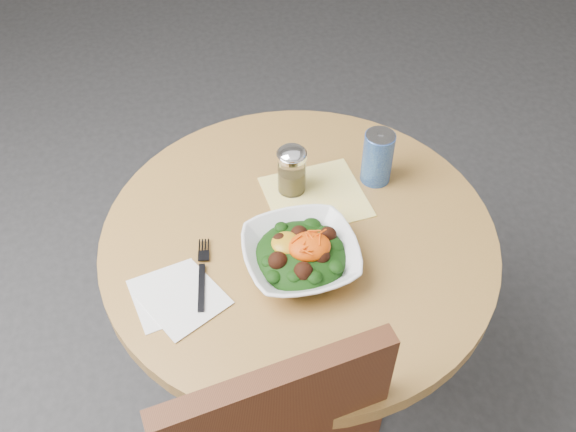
# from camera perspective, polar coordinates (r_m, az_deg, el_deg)

# --- Properties ---
(ground) EXTENTS (6.00, 6.00, 0.00)m
(ground) POSITION_cam_1_polar(r_m,az_deg,el_deg) (2.08, 0.71, -15.32)
(ground) COLOR #2C2C2E
(ground) RESTS_ON ground
(table) EXTENTS (0.90, 0.90, 0.75)m
(table) POSITION_cam_1_polar(r_m,az_deg,el_deg) (1.61, 0.89, -6.21)
(table) COLOR black
(table) RESTS_ON ground
(cloth_napkin) EXTENTS (0.25, 0.24, 0.00)m
(cloth_napkin) POSITION_cam_1_polar(r_m,az_deg,el_deg) (1.53, 2.45, 1.73)
(cloth_napkin) COLOR yellow
(cloth_napkin) RESTS_ON table
(paper_napkins) EXTENTS (0.22, 0.21, 0.00)m
(paper_napkins) POSITION_cam_1_polar(r_m,az_deg,el_deg) (1.36, -9.83, -7.14)
(paper_napkins) COLOR white
(paper_napkins) RESTS_ON table
(salad_bowl) EXTENTS (0.26, 0.26, 0.09)m
(salad_bowl) POSITION_cam_1_polar(r_m,az_deg,el_deg) (1.37, 1.15, -3.46)
(salad_bowl) COLOR white
(salad_bowl) RESTS_ON table
(fork) EXTENTS (0.05, 0.19, 0.00)m
(fork) POSITION_cam_1_polar(r_m,az_deg,el_deg) (1.39, -7.61, -4.90)
(fork) COLOR black
(fork) RESTS_ON table
(spice_shaker) EXTENTS (0.07, 0.07, 0.13)m
(spice_shaker) POSITION_cam_1_polar(r_m,az_deg,el_deg) (1.51, 0.33, 4.10)
(spice_shaker) COLOR silver
(spice_shaker) RESTS_ON table
(beverage_can) EXTENTS (0.07, 0.07, 0.14)m
(beverage_can) POSITION_cam_1_polar(r_m,az_deg,el_deg) (1.55, 7.97, 5.20)
(beverage_can) COLOR #0D2D95
(beverage_can) RESTS_ON table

